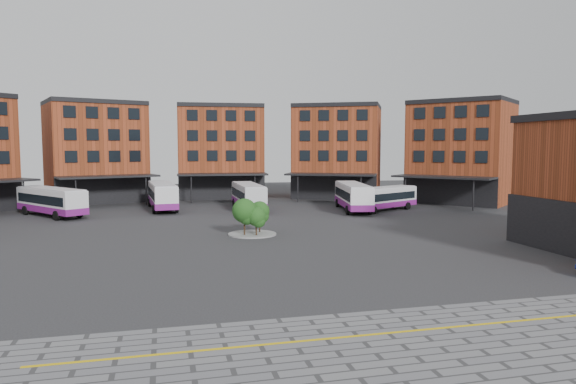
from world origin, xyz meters
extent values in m
plane|color=#28282B|center=(0.00, 0.00, 0.00)|extent=(160.00, 160.00, 0.00)
cube|color=gold|center=(2.00, -14.00, 0.03)|extent=(26.00, 0.15, 0.02)
cylinder|color=black|center=(-22.05, 33.28, 2.00)|extent=(0.20, 0.20, 4.00)
cube|color=#973E21|center=(-15.30, 46.44, 7.00)|extent=(15.55, 13.69, 14.00)
cube|color=black|center=(-13.72, 41.85, 2.00)|extent=(12.45, 4.71, 4.00)
cube|color=black|center=(-15.30, 46.44, 14.30)|extent=(15.65, 13.97, 0.60)
cube|color=black|center=(-13.66, 41.66, 9.20)|extent=(10.87, 3.87, 8.00)
cube|color=black|center=(-12.96, 39.63, 4.00)|extent=(13.72, 8.39, 0.25)
cylinder|color=black|center=(-16.67, 36.45, 2.00)|extent=(0.20, 0.20, 4.00)
cylinder|color=black|center=(-8.07, 39.41, 2.00)|extent=(0.20, 0.20, 4.00)
cube|color=#973E21|center=(3.28, 48.89, 7.00)|extent=(13.67, 10.88, 14.00)
cube|color=black|center=(2.94, 44.05, 2.00)|extent=(13.00, 1.41, 4.00)
cube|color=black|center=(3.28, 48.89, 14.30)|extent=(13.69, 11.18, 0.60)
cube|color=black|center=(2.93, 43.85, 9.20)|extent=(11.42, 0.95, 8.00)
cube|color=black|center=(2.78, 41.70, 4.00)|extent=(13.28, 5.30, 0.25)
cylinder|color=black|center=(-1.89, 40.22, 2.00)|extent=(0.20, 0.20, 4.00)
cylinder|color=black|center=(7.19, 39.59, 2.00)|extent=(0.20, 0.20, 4.00)
cube|color=#973E21|center=(21.34, 43.88, 7.00)|extent=(16.12, 14.81, 14.00)
cube|color=black|center=(19.14, 39.56, 2.00)|extent=(11.81, 6.35, 4.00)
cube|color=black|center=(21.34, 43.88, 14.30)|extent=(16.26, 15.08, 0.60)
cube|color=black|center=(19.04, 39.38, 9.20)|extent=(10.26, 5.33, 8.00)
cube|color=black|center=(18.07, 37.46, 4.00)|extent=(13.58, 9.82, 0.25)
cylinder|color=black|center=(13.20, 37.92, 2.00)|extent=(0.20, 0.20, 4.00)
cylinder|color=black|center=(21.31, 33.79, 2.00)|extent=(0.20, 0.20, 4.00)
cube|color=#973E21|center=(36.00, 32.21, 7.00)|extent=(16.02, 16.39, 14.00)
cube|color=black|center=(32.29, 29.09, 2.00)|extent=(8.74, 10.28, 4.00)
cube|color=black|center=(36.00, 32.21, 14.30)|extent=(16.25, 16.58, 0.60)
cube|color=black|center=(32.14, 28.96, 9.20)|extent=(7.47, 8.86, 8.00)
cube|color=black|center=(30.49, 27.58, 4.00)|extent=(11.73, 12.79, 0.25)
cylinder|color=black|center=(26.19, 29.91, 2.00)|extent=(0.20, 0.20, 4.00)
cylinder|color=black|center=(32.03, 22.94, 2.00)|extent=(0.20, 0.20, 4.00)
cube|color=black|center=(22.90, -2.00, 2.00)|extent=(0.40, 12.00, 4.00)
cylinder|color=gray|center=(2.00, 12.00, 0.06)|extent=(4.40, 4.40, 0.12)
cylinder|color=#332114|center=(1.20, 11.40, 0.82)|extent=(0.14, 0.14, 1.65)
sphere|color=#22501A|center=(1.20, 11.40, 2.31)|extent=(2.20, 2.20, 2.20)
sphere|color=#22501A|center=(1.40, 11.25, 1.81)|extent=(1.54, 1.54, 1.54)
cylinder|color=#332114|center=(2.80, 12.60, 0.74)|extent=(0.14, 0.14, 1.48)
sphere|color=#22501A|center=(2.80, 12.60, 2.07)|extent=(1.85, 1.85, 1.85)
sphere|color=#22501A|center=(3.00, 12.45, 1.63)|extent=(1.30, 1.30, 1.30)
cylinder|color=#332114|center=(2.20, 11.00, 0.64)|extent=(0.14, 0.14, 1.28)
sphere|color=#22501A|center=(2.20, 11.00, 1.79)|extent=(1.71, 1.71, 1.71)
sphere|color=#22501A|center=(2.40, 10.85, 1.41)|extent=(1.20, 1.20, 1.20)
cube|color=white|center=(-18.35, 29.79, 1.89)|extent=(9.14, 10.94, 2.60)
cube|color=black|center=(-18.35, 29.79, 2.07)|extent=(8.63, 10.22, 1.01)
cube|color=silver|center=(-18.35, 29.79, 3.24)|extent=(8.78, 10.50, 0.13)
cube|color=black|center=(-21.80, 34.38, 2.12)|extent=(1.88, 1.45, 1.17)
cube|color=#7D1B7C|center=(-18.35, 29.79, 0.96)|extent=(9.20, 10.99, 0.74)
cylinder|color=black|center=(-21.66, 31.98, 0.53)|extent=(0.89, 1.04, 1.06)
cylinder|color=black|center=(-19.54, 33.57, 0.53)|extent=(0.89, 1.04, 1.06)
cylinder|color=black|center=(-17.17, 26.00, 0.53)|extent=(0.89, 1.04, 1.06)
cylinder|color=black|center=(-15.04, 27.59, 0.53)|extent=(0.89, 1.04, 1.06)
cube|color=white|center=(-5.91, 33.43, 1.94)|extent=(3.76, 12.19, 2.67)
cube|color=black|center=(-5.91, 33.43, 2.13)|extent=(3.73, 11.24, 1.04)
cube|color=silver|center=(-5.91, 33.43, 3.33)|extent=(3.61, 11.70, 0.13)
cube|color=black|center=(-6.42, 39.31, 2.18)|extent=(2.32, 0.32, 1.20)
cube|color=#7D1B7C|center=(-5.91, 33.43, 0.98)|extent=(3.80, 12.23, 0.76)
cylinder|color=black|center=(-7.60, 37.14, 0.55)|extent=(0.42, 1.12, 1.09)
cylinder|color=black|center=(-4.88, 37.37, 0.55)|extent=(0.42, 1.12, 1.09)
cylinder|color=black|center=(-6.93, 29.48, 0.55)|extent=(0.42, 1.12, 1.09)
cylinder|color=black|center=(-4.21, 29.72, 0.55)|extent=(0.42, 1.12, 1.09)
cube|color=silver|center=(4.77, 30.89, 1.88)|extent=(2.67, 11.64, 2.59)
cube|color=black|center=(4.77, 30.89, 2.06)|extent=(2.73, 10.71, 1.00)
cube|color=silver|center=(4.77, 30.89, 3.22)|extent=(2.57, 11.17, 0.13)
cube|color=black|center=(4.76, 36.60, 2.11)|extent=(2.25, 0.13, 1.16)
cube|color=#7D1B7C|center=(4.77, 30.89, 0.95)|extent=(2.71, 11.68, 0.74)
cylinder|color=black|center=(3.44, 34.60, 0.53)|extent=(0.32, 1.06, 1.06)
cylinder|color=black|center=(6.08, 34.61, 0.53)|extent=(0.32, 1.06, 1.06)
cylinder|color=black|center=(3.46, 27.16, 0.53)|extent=(0.32, 1.06, 1.06)
cylinder|color=black|center=(6.10, 27.17, 0.53)|extent=(0.32, 1.06, 1.06)
cube|color=white|center=(17.36, 26.55, 1.95)|extent=(4.90, 12.38, 2.69)
cube|color=black|center=(17.36, 26.55, 2.14)|extent=(4.78, 11.44, 1.04)
cube|color=silver|center=(17.36, 26.55, 3.35)|extent=(4.71, 11.88, 0.13)
cube|color=black|center=(18.45, 32.39, 2.20)|extent=(2.32, 0.54, 1.21)
cube|color=#7D1B7C|center=(17.36, 26.55, 0.99)|extent=(4.95, 12.42, 0.77)
cylinder|color=black|center=(16.72, 30.60, 0.55)|extent=(0.52, 1.14, 1.10)
cylinder|color=black|center=(19.42, 30.10, 0.55)|extent=(0.52, 1.14, 1.10)
cylinder|color=black|center=(15.31, 23.00, 0.55)|extent=(0.52, 1.14, 1.10)
cylinder|color=black|center=(18.01, 22.50, 0.55)|extent=(0.52, 1.14, 1.10)
cube|color=silver|center=(20.97, 25.39, 1.71)|extent=(10.50, 7.00, 2.36)
cube|color=black|center=(20.97, 25.39, 1.88)|extent=(9.77, 6.66, 0.91)
cube|color=silver|center=(20.97, 25.39, 2.93)|extent=(10.08, 6.72, 0.12)
cube|color=black|center=(25.58, 27.78, 1.92)|extent=(1.05, 1.87, 1.06)
cube|color=#7D1B7C|center=(20.97, 25.39, 0.87)|extent=(10.55, 7.05, 0.67)
cylinder|color=black|center=(23.43, 28.01, 0.48)|extent=(0.99, 0.70, 0.96)
cylinder|color=black|center=(24.53, 25.88, 0.48)|extent=(0.99, 0.70, 0.96)
cylinder|color=black|center=(17.42, 24.90, 0.48)|extent=(0.99, 0.70, 0.96)
cylinder|color=black|center=(18.52, 22.77, 0.48)|extent=(0.99, 0.70, 0.96)
camera|label=1|loc=(-5.88, -33.70, 7.96)|focal=32.00mm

